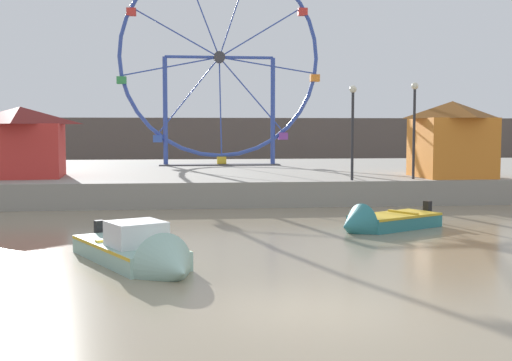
{
  "coord_description": "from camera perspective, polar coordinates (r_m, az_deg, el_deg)",
  "views": [
    {
      "loc": [
        -2.18,
        -11.77,
        3.3
      ],
      "look_at": [
        0.16,
        9.46,
        1.65
      ],
      "focal_mm": 46.43,
      "sensor_mm": 36.0,
      "label": 1
    }
  ],
  "objects": [
    {
      "name": "carnival_booth_red_striped",
      "position": [
        32.44,
        -19.6,
        3.25
      ],
      "size": [
        4.34,
        4.19,
        3.26
      ],
      "rotation": [
        0.0,
        0.0,
        0.08
      ],
      "color": "red",
      "rests_on": "quay_promenade"
    },
    {
      "name": "ferris_wheel_blue_frame",
      "position": [
        41.04,
        -3.18,
        10.26
      ],
      "size": [
        12.38,
        1.2,
        12.72
      ],
      "color": "#334CA8",
      "rests_on": "quay_promenade"
    },
    {
      "name": "motorboat_seafoam",
      "position": [
        16.13,
        -9.61,
        -6.3
      ],
      "size": [
        3.65,
        5.16,
        1.57
      ],
      "rotation": [
        0.0,
        0.0,
        5.19
      ],
      "color": "#93BCAD",
      "rests_on": "ground_plane"
    },
    {
      "name": "ground_plane",
      "position": [
        12.41,
        4.13,
        -11.02
      ],
      "size": [
        240.0,
        240.0,
        0.0
      ],
      "primitive_type": "plane",
      "color": "gray"
    },
    {
      "name": "distant_town_skyline",
      "position": [
        64.63,
        -4.37,
        3.44
      ],
      "size": [
        140.0,
        3.0,
        4.4
      ],
      "primitive_type": "cube",
      "color": "#564C47",
      "rests_on": "ground_plane"
    },
    {
      "name": "motorboat_teal_painted",
      "position": [
        22.16,
        10.58,
        -3.55
      ],
      "size": [
        4.12,
        3.18,
        1.38
      ],
      "rotation": [
        0.0,
        0.0,
        3.66
      ],
      "color": "teal",
      "rests_on": "ground_plane"
    },
    {
      "name": "quay_promenade",
      "position": [
        38.5,
        -3.04,
        0.31
      ],
      "size": [
        110.0,
        21.8,
        1.09
      ],
      "primitive_type": "cube",
      "color": "gray",
      "rests_on": "ground_plane"
    },
    {
      "name": "promenade_lamp_near",
      "position": [
        29.11,
        8.33,
        5.28
      ],
      "size": [
        0.32,
        0.32,
        4.11
      ],
      "color": "#2D2D33",
      "rests_on": "quay_promenade"
    },
    {
      "name": "carnival_booth_orange_canopy",
      "position": [
        32.0,
        16.51,
        3.54
      ],
      "size": [
        3.5,
        3.72,
        3.51
      ],
      "rotation": [
        0.0,
        0.0,
        0.02
      ],
      "color": "orange",
      "rests_on": "quay_promenade"
    },
    {
      "name": "promenade_lamp_far",
      "position": [
        30.37,
        13.48,
        5.36
      ],
      "size": [
        0.32,
        0.32,
        4.29
      ],
      "color": "#2D2D33",
      "rests_on": "quay_promenade"
    }
  ]
}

